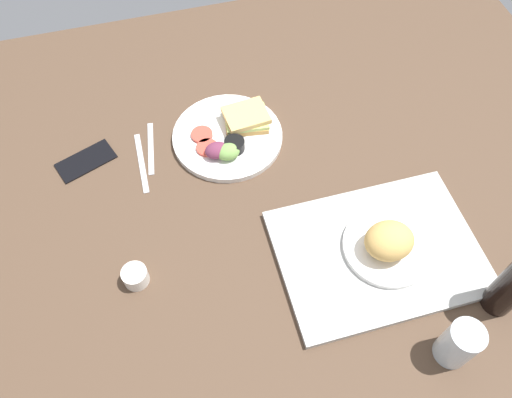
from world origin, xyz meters
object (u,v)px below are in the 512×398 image
object	(u,v)px
fork	(151,148)
cell_phone	(86,160)
plate_with_salad	(230,135)
espresso_cup	(135,276)
bread_plate_near	(388,243)
serving_tray	(378,252)
drinking_glass	(459,344)
knife	(141,162)

from	to	relation	value
fork	cell_phone	size ratio (longest dim) A/B	1.18
plate_with_salad	espresso_cup	size ratio (longest dim) A/B	5.12
bread_plate_near	plate_with_salad	xyz separation A→B (cm)	(25.69, -41.58, -3.13)
serving_tray	bread_plate_near	bearing A→B (deg)	166.23
plate_with_salad	cell_phone	world-z (taller)	plate_with_salad
drinking_glass	fork	bearing A→B (deg)	-53.63
espresso_cup	fork	xyz separation A→B (cm)	(-8.66, -35.73, -1.75)
drinking_glass	cell_phone	distance (cm)	95.97
serving_tray	cell_phone	distance (cm)	75.49
serving_tray	espresso_cup	size ratio (longest dim) A/B	8.04
serving_tray	drinking_glass	world-z (taller)	drinking_glass
serving_tray	plate_with_salad	world-z (taller)	plate_with_salad
serving_tray	knife	xyz separation A→B (cm)	(47.86, -39.63, -0.55)
bread_plate_near	plate_with_salad	distance (cm)	48.98
drinking_glass	cell_phone	bearing A→B (deg)	-45.71
serving_tray	fork	distance (cm)	62.58
espresso_cup	cell_phone	distance (cm)	36.85
espresso_cup	knife	distance (cm)	32.27
bread_plate_near	plate_with_salad	size ratio (longest dim) A/B	0.70
espresso_cup	drinking_glass	bearing A→B (deg)	151.05
cell_phone	bread_plate_near	bearing A→B (deg)	123.97
serving_tray	knife	size ratio (longest dim) A/B	2.37
plate_with_salad	drinking_glass	xyz separation A→B (cm)	(-29.68, 65.94, 4.17)
knife	bread_plate_near	bearing A→B (deg)	51.86
bread_plate_near	fork	distance (cm)	64.07
knife	drinking_glass	bearing A→B (deg)	40.53
serving_tray	plate_with_salad	xyz separation A→B (cm)	(24.21, -41.22, 0.90)
bread_plate_near	knife	world-z (taller)	bread_plate_near
plate_with_salad	drinking_glass	bearing A→B (deg)	114.23
drinking_glass	knife	distance (cm)	83.77
knife	cell_phone	world-z (taller)	cell_phone
drinking_glass	bread_plate_near	bearing A→B (deg)	-80.72
fork	knife	size ratio (longest dim) A/B	0.89
knife	serving_tray	bearing A→B (deg)	51.26
plate_with_salad	cell_phone	bearing A→B (deg)	-4.06
espresso_cup	cell_phone	xyz separation A→B (cm)	(7.92, -35.96, -1.60)
drinking_glass	fork	size ratio (longest dim) A/B	0.69
drinking_glass	knife	size ratio (longest dim) A/B	0.62
serving_tray	bread_plate_near	size ratio (longest dim) A/B	2.24
bread_plate_near	plate_with_salad	world-z (taller)	bread_plate_near
fork	cell_phone	bearing A→B (deg)	-83.02
cell_phone	drinking_glass	bearing A→B (deg)	113.36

